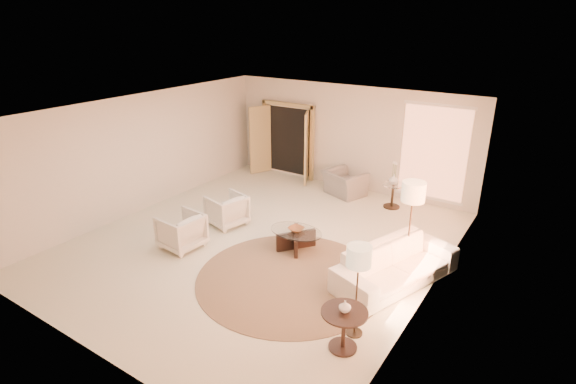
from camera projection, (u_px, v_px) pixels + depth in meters
The scene contains 18 objects.
room at pixel (260, 180), 8.98m from camera, with size 7.04×8.04×2.83m.
windows_right at pixel (434, 221), 7.32m from camera, with size 0.10×6.40×2.40m, color #FF9766, non-canonical shape.
window_back_corner at pixel (433, 153), 10.90m from camera, with size 1.70×0.10×2.40m, color #FF9766, non-canonical shape.
curtains_right at pixel (446, 205), 8.06m from camera, with size 0.06×5.20×2.60m, color beige, non-canonical shape.
french_doors at pixel (286, 141), 13.04m from camera, with size 1.95×0.66×2.16m.
area_rug at pixel (290, 278), 8.19m from camera, with size 3.42×3.42×0.01m, color #493324.
sofa at pixel (396, 265), 7.97m from camera, with size 2.42×0.95×0.71m, color white.
armchair_left at pixel (227, 208), 10.18m from camera, with size 0.77×0.72×0.79m, color white.
armchair_right at pixel (181, 229), 9.17m from camera, with size 0.78×0.73×0.81m, color white.
accent_chair at pixel (345, 179), 11.87m from camera, with size 1.00×0.65×0.87m, color gray.
coffee_table at pixel (296, 238), 9.14m from camera, with size 1.18×1.18×0.41m.
end_table at pixel (344, 323), 6.33m from camera, with size 0.67×0.67×0.63m.
side_table at pixel (393, 193), 11.10m from camera, with size 0.53×0.53×0.62m.
floor_lamp_near at pixel (413, 196), 7.98m from camera, with size 0.42×0.42×1.75m.
floor_lamp_far at pixel (359, 260), 6.32m from camera, with size 0.36×0.36×1.48m.
bowl at pixel (296, 229), 9.07m from camera, with size 0.31×0.31×0.08m, color brown.
end_vase at pixel (345, 306), 6.23m from camera, with size 0.17×0.17×0.18m, color silver.
side_vase at pixel (394, 179), 10.97m from camera, with size 0.25×0.25×0.26m, color silver.
Camera 1 is at (5.10, -6.75, 4.49)m, focal length 28.00 mm.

